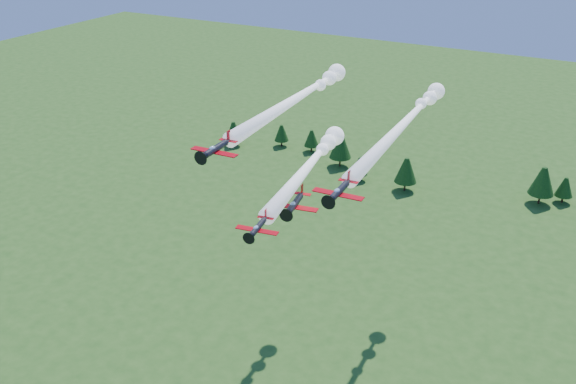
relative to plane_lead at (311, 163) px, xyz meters
The scene contains 5 objects.
plane_lead is the anchor object (origin of this frame).
plane_left 16.17m from the plane_lead, 125.30° to the left, with size 7.83×54.29×3.70m.
plane_right 22.55m from the plane_lead, 62.46° to the left, with size 8.08×62.36×3.70m.
plane_slot 10.54m from the plane_lead, 78.59° to the right, with size 8.23×8.99×2.87m.
treeline 101.16m from the plane_lead, 81.53° to the left, with size 166.53×21.07×11.97m.
Camera 1 is at (43.42, -76.43, 88.09)m, focal length 40.00 mm.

